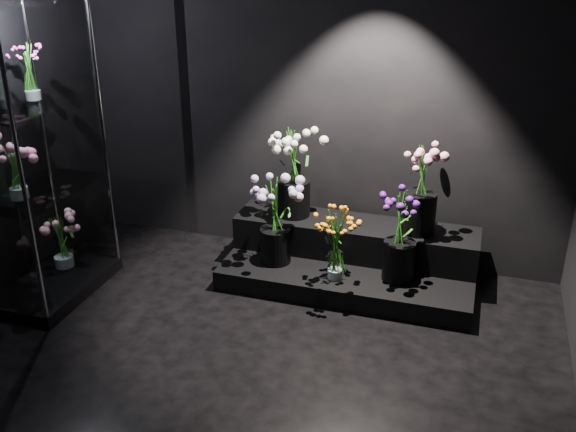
% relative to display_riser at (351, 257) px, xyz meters
% --- Properties ---
extents(floor, '(4.00, 4.00, 0.00)m').
position_rel_display_riser_xyz_m(floor, '(-0.41, -1.62, -0.18)').
color(floor, black).
rests_on(floor, ground).
extents(wall_back, '(4.00, 0.00, 4.00)m').
position_rel_display_riser_xyz_m(wall_back, '(-0.41, 0.38, 1.22)').
color(wall_back, black).
rests_on(wall_back, floor).
extents(display_riser, '(1.91, 0.85, 0.42)m').
position_rel_display_riser_xyz_m(display_riser, '(0.00, 0.00, 0.00)').
color(display_riser, black).
rests_on(display_riser, floor).
extents(display_case, '(0.58, 0.96, 2.12)m').
position_rel_display_riser_xyz_m(display_case, '(-2.10, -0.88, 0.88)').
color(display_case, black).
rests_on(display_case, floor).
extents(bouquet_orange_bells, '(0.33, 0.33, 0.54)m').
position_rel_display_riser_xyz_m(bouquet_orange_bells, '(-0.05, -0.33, 0.26)').
color(bouquet_orange_bells, white).
rests_on(bouquet_orange_bells, display_riser).
extents(bouquet_lilac, '(0.51, 0.51, 0.68)m').
position_rel_display_riser_xyz_m(bouquet_lilac, '(-0.56, -0.21, 0.38)').
color(bouquet_lilac, black).
rests_on(bouquet_lilac, display_riser).
extents(bouquet_purple, '(0.37, 0.37, 0.69)m').
position_rel_display_riser_xyz_m(bouquet_purple, '(0.39, -0.20, 0.36)').
color(bouquet_purple, black).
rests_on(bouquet_purple, display_riser).
extents(bouquet_cream_roses, '(0.41, 0.41, 0.72)m').
position_rel_display_riser_xyz_m(bouquet_cream_roses, '(-0.51, 0.12, 0.65)').
color(bouquet_cream_roses, black).
rests_on(bouquet_cream_roses, display_riser).
extents(bouquet_pink_roses, '(0.42, 0.42, 0.68)m').
position_rel_display_riser_xyz_m(bouquet_pink_roses, '(0.48, 0.10, 0.64)').
color(bouquet_pink_roses, black).
rests_on(bouquet_pink_roses, display_riser).
extents(bouquet_case_pink, '(0.28, 0.28, 0.43)m').
position_rel_display_riser_xyz_m(bouquet_case_pink, '(-2.13, -1.05, 0.88)').
color(bouquet_case_pink, white).
rests_on(bouquet_case_pink, display_case).
extents(bouquet_case_magenta, '(0.25, 0.25, 0.39)m').
position_rel_display_riser_xyz_m(bouquet_case_magenta, '(-2.13, -0.76, 1.48)').
color(bouquet_case_magenta, white).
rests_on(bouquet_case_magenta, display_case).
extents(bouquet_case_base_pink, '(0.37, 0.37, 0.44)m').
position_rel_display_riser_xyz_m(bouquet_case_base_pink, '(-2.16, -0.67, 0.16)').
color(bouquet_case_base_pink, white).
rests_on(bouquet_case_base_pink, display_case).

